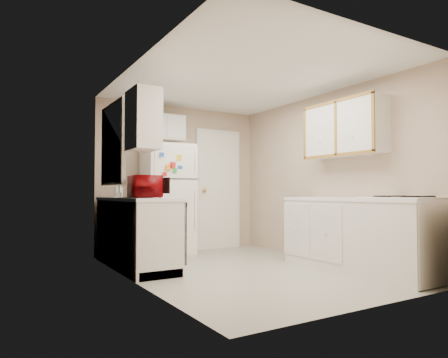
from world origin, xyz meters
TOP-DOWN VIEW (x-y plane):
  - floor at (0.00, 0.00)m, footprint 3.80×3.80m
  - ceiling at (0.00, 0.00)m, footprint 3.80×3.80m
  - wall_left at (-1.40, 0.00)m, footprint 3.80×3.80m
  - wall_right at (1.40, 0.00)m, footprint 3.80×3.80m
  - wall_back at (0.00, 1.90)m, footprint 2.80×2.80m
  - wall_front at (0.00, -1.90)m, footprint 2.80×2.80m
  - left_counter at (-1.10, 0.90)m, footprint 0.60×1.80m
  - dishwasher at (-0.81, 0.30)m, footprint 0.03×0.58m
  - sink at (-1.10, 1.05)m, footprint 0.54×0.74m
  - microwave at (-1.15, 0.42)m, footprint 0.50×0.31m
  - soap_bottle at (-1.15, 1.54)m, footprint 0.11×0.11m
  - window_blinds at (-1.36, 1.05)m, footprint 0.10×0.98m
  - upper_cabinet_left at (-1.25, 0.22)m, footprint 0.30×0.45m
  - refrigerator at (-0.41, 1.51)m, footprint 0.75×0.74m
  - cabinet_over_fridge at (-0.40, 1.75)m, footprint 0.70×0.30m
  - interior_door at (0.70, 1.86)m, footprint 0.86×0.06m
  - right_counter at (1.10, -0.80)m, footprint 0.60×2.00m
  - stove at (1.14, -1.42)m, footprint 0.62×0.76m
  - upper_cabinet_right at (1.25, -0.50)m, footprint 0.30×1.20m

SIDE VIEW (x-z plane):
  - floor at x=0.00m, z-range 0.00..0.00m
  - left_counter at x=-1.10m, z-range 0.00..0.90m
  - right_counter at x=1.10m, z-range 0.00..0.90m
  - stove at x=1.14m, z-range 0.00..0.91m
  - dishwasher at x=-0.81m, z-range 0.13..0.85m
  - refrigerator at x=-0.41m, z-range 0.00..1.69m
  - sink at x=-1.10m, z-range 0.78..0.94m
  - soap_bottle at x=-1.15m, z-range 0.89..1.11m
  - interior_door at x=0.70m, z-range -0.02..2.06m
  - microwave at x=-1.15m, z-range 0.89..1.21m
  - wall_left at x=-1.40m, z-range 1.20..1.20m
  - wall_right at x=1.40m, z-range 1.20..1.20m
  - wall_back at x=0.00m, z-range 1.20..1.20m
  - wall_front at x=0.00m, z-range 1.20..1.20m
  - window_blinds at x=-1.36m, z-range 1.06..2.14m
  - upper_cabinet_left at x=-1.25m, z-range 1.45..2.15m
  - upper_cabinet_right at x=1.25m, z-range 1.45..2.15m
  - cabinet_over_fridge at x=-0.40m, z-range 1.80..2.20m
  - ceiling at x=0.00m, z-range 2.40..2.40m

